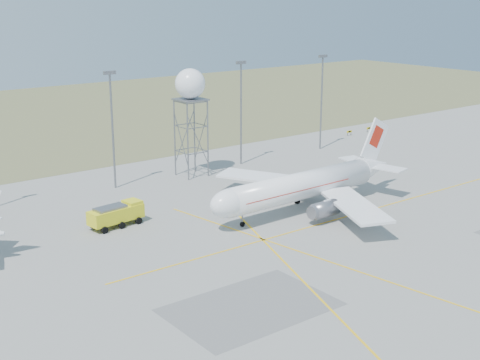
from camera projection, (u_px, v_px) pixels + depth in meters
ground at (477, 306)px, 73.40m from camera, size 400.00×400.00×0.00m
grass_strip at (21, 120)px, 180.26m from camera, size 400.00×120.00×0.03m
mast_b at (112, 120)px, 114.65m from camera, size 2.20×0.50×20.50m
mast_c at (241, 104)px, 131.08m from camera, size 2.20×0.50×20.50m
mast_d at (322, 94)px, 143.99m from camera, size 2.20×0.50×20.50m
taxi_sign_near at (349, 132)px, 160.74m from camera, size 1.60×0.17×1.20m
taxi_sign_far at (369, 128)px, 164.85m from camera, size 1.60×0.17×1.20m
airliner_main at (304, 186)px, 104.73m from camera, size 38.05×37.01×12.95m
radar_tower at (191, 116)px, 122.74m from camera, size 5.54×5.54×20.04m
fire_truck at (117, 216)px, 98.14m from camera, size 8.63×4.13×3.35m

